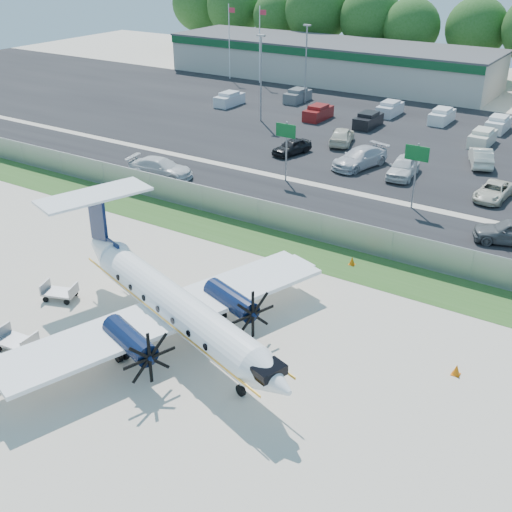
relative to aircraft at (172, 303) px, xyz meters
The scene contains 26 objects.
ground 2.35m from the aircraft, 25.75° to the left, with size 170.00×170.00×0.00m, color beige.
grass_verge 12.62m from the aircraft, 86.15° to the left, with size 170.00×4.00×0.02m, color #2D561E.
access_road 19.54m from the aircraft, 87.53° to the left, with size 170.00×8.00×0.02m, color black.
parking_lot 40.47m from the aircraft, 88.82° to the left, with size 170.00×32.00×0.02m, color black.
perimeter_fence 14.47m from the aircraft, 86.68° to the left, with size 120.00×0.06×1.99m.
building_west 66.55m from the aircraft, 110.37° to the left, with size 46.40×12.40×5.24m.
sign_left 24.43m from the aircraft, 107.08° to the left, with size 1.80×0.26×5.00m.
sign_mid 23.67m from the aircraft, 80.66° to the left, with size 1.80×0.26×5.00m.
flagpole_west 65.67m from the aircraft, 122.35° to the left, with size 1.06×0.12×10.00m.
flagpole_east 63.14m from the aircraft, 118.51° to the left, with size 1.06×0.12×10.00m.
light_pole_nw 43.03m from the aircraft, 116.52° to the left, with size 0.90×0.35×9.09m.
light_pole_sw 52.15m from the aircraft, 111.60° to the left, with size 0.90×0.35×9.09m.
aircraft is the anchor object (origin of this frame).
baggage_cart_near 8.19m from the aircraft, behind, with size 2.12×1.67×0.97m.
baggage_cart_far 7.91m from the aircraft, 141.06° to the right, with size 2.10×1.39×1.05m.
cone_nose 13.98m from the aircraft, 20.84° to the left, with size 0.39×0.39×0.56m.
cone_starboard_wing 13.24m from the aircraft, 71.99° to the left, with size 0.39×0.39×0.55m.
road_car_west 24.77m from the aircraft, 131.88° to the left, with size 2.30×5.66×1.64m, color silver.
road_car_mid 24.16m from the aircraft, 61.15° to the left, with size 2.00×4.97×1.69m, color #595B5E.
parked_car_a 31.71m from the aircraft, 109.05° to the left, with size 1.69×4.20×1.43m, color black.
parked_car_b 30.21m from the aircraft, 96.56° to the left, with size 2.39×5.88×1.71m, color silver.
parked_car_c 29.76m from the aircraft, 88.66° to the left, with size 2.03×5.04×1.72m, color silver.
parked_car_d 29.85m from the aircraft, 73.41° to the left, with size 2.13×4.61×1.28m, color beige.
parked_car_f 36.28m from the aircraft, 102.48° to the left, with size 1.96×4.87×1.66m, color beige.
parked_car_g 36.62m from the aircraft, 81.48° to the left, with size 1.71×4.91×1.62m, color beige.
far_parking_rows 45.46m from the aircraft, 88.95° to the left, with size 56.00×10.00×1.60m, color gray, non-canonical shape.
Camera 1 is at (17.41, -21.02, 18.51)m, focal length 45.00 mm.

